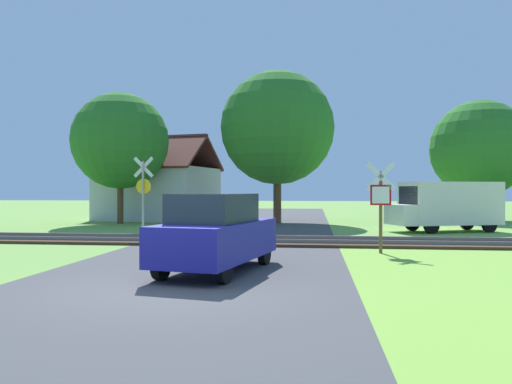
{
  "coord_description": "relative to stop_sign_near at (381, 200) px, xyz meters",
  "views": [
    {
      "loc": [
        2.67,
        -9.15,
        1.85
      ],
      "look_at": [
        0.5,
        9.31,
        1.8
      ],
      "focal_mm": 35.0,
      "sensor_mm": 36.0,
      "label": 1
    }
  ],
  "objects": [
    {
      "name": "ground_plane",
      "position": [
        -4.61,
        -5.86,
        -1.57
      ],
      "size": [
        160.0,
        160.0,
        0.0
      ],
      "primitive_type": "plane",
      "color": "#6B9942"
    },
    {
      "name": "road_asphalt",
      "position": [
        -4.61,
        -3.86,
        -1.56
      ],
      "size": [
        6.93,
        80.0,
        0.01
      ],
      "primitive_type": "cube",
      "color": "#424244",
      "rests_on": "ground"
    },
    {
      "name": "rail_track",
      "position": [
        -4.61,
        2.45,
        -1.51
      ],
      "size": [
        60.0,
        2.6,
        0.22
      ],
      "color": "#422D1E",
      "rests_on": "ground"
    },
    {
      "name": "stop_sign_near",
      "position": [
        0.0,
        0.0,
        0.0
      ],
      "size": [
        0.87,
        0.18,
        2.71
      ],
      "rotation": [
        0.0,
        0.0,
        3.02
      ],
      "color": "brown",
      "rests_on": "ground"
    },
    {
      "name": "crossing_sign_far",
      "position": [
        -9.09,
        5.2,
        0.36
      ],
      "size": [
        0.88,
        0.14,
        3.28
      ],
      "rotation": [
        0.0,
        0.0,
        -0.05
      ],
      "color": "#9E9EA5",
      "rests_on": "ground"
    },
    {
      "name": "house",
      "position": [
        -11.89,
        15.98,
        0.26
      ],
      "size": [
        7.76,
        6.89,
        5.39
      ],
      "rotation": [
        0.0,
        0.0,
        -0.19
      ],
      "color": "#B7B7BC",
      "rests_on": "ground"
    },
    {
      "name": "tree_center",
      "position": [
        -4.08,
        13.7,
        3.9
      ],
      "size": [
        6.55,
        6.55,
        8.76
      ],
      "color": "#513823",
      "rests_on": "ground"
    },
    {
      "name": "tree_left",
      "position": [
        -12.75,
        11.8,
        3.07
      ],
      "size": [
        5.38,
        5.38,
        7.33
      ],
      "color": "#513823",
      "rests_on": "ground"
    },
    {
      "name": "tree_far",
      "position": [
        8.17,
        17.16,
        2.89
      ],
      "size": [
        5.93,
        5.93,
        7.42
      ],
      "color": "#513823",
      "rests_on": "ground"
    },
    {
      "name": "mail_truck",
      "position": [
        3.97,
        8.25,
        -0.33
      ],
      "size": [
        5.24,
        3.39,
        2.24
      ],
      "rotation": [
        0.0,
        0.0,
        1.91
      ],
      "color": "silver",
      "rests_on": "ground"
    },
    {
      "name": "parked_car",
      "position": [
        -4.15,
        -3.85,
        -0.67
      ],
      "size": [
        2.4,
        4.25,
        1.78
      ],
      "rotation": [
        0.0,
        0.0,
        -0.2
      ],
      "color": "navy",
      "rests_on": "ground"
    }
  ]
}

